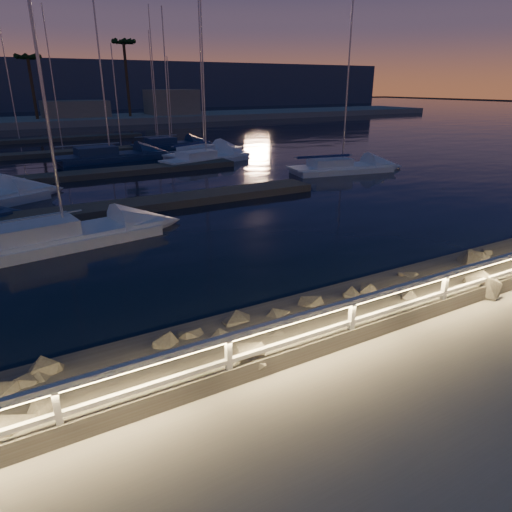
% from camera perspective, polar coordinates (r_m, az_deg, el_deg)
% --- Properties ---
extents(ground, '(400.00, 400.00, 0.00)m').
position_cam_1_polar(ground, '(9.97, 7.18, -12.08)').
color(ground, gray).
rests_on(ground, ground).
extents(harbor_water, '(400.00, 440.00, 0.60)m').
position_cam_1_polar(harbor_water, '(38.70, -22.09, 9.77)').
color(harbor_water, black).
rests_on(harbor_water, ground).
extents(guard_rail, '(44.11, 0.12, 1.06)m').
position_cam_1_polar(guard_rail, '(9.54, 7.06, -8.28)').
color(guard_rail, silver).
rests_on(guard_rail, ground).
extents(riprap, '(39.33, 3.15, 1.43)m').
position_cam_1_polar(riprap, '(12.89, 16.79, -5.57)').
color(riprap, '#605B52').
rests_on(riprap, ground).
extents(floating_docks, '(22.00, 36.00, 0.40)m').
position_cam_1_polar(floating_docks, '(39.87, -22.50, 10.83)').
color(floating_docks, '#524C44').
rests_on(floating_docks, ground).
extents(far_shore, '(160.00, 14.00, 5.20)m').
position_cam_1_polar(far_shore, '(80.97, -27.23, 14.91)').
color(far_shore, gray).
rests_on(far_shore, ground).
extents(palm_center, '(3.00, 3.00, 9.70)m').
position_cam_1_polar(palm_center, '(80.00, -26.62, 21.12)').
color(palm_center, brown).
rests_on(palm_center, ground).
extents(palm_right, '(3.00, 3.00, 12.20)m').
position_cam_1_polar(palm_right, '(81.61, -16.19, 23.92)').
color(palm_right, brown).
rests_on(palm_right, ground).
extents(sailboat_c, '(8.02, 3.36, 13.21)m').
position_cam_1_polar(sailboat_c, '(19.47, -23.35, 2.37)').
color(sailboat_c, white).
rests_on(sailboat_c, ground).
extents(sailboat_d, '(8.11, 3.72, 13.25)m').
position_cam_1_polar(sailboat_d, '(33.91, 10.38, 10.90)').
color(sailboat_d, white).
rests_on(sailboat_d, ground).
extents(sailboat_g, '(8.85, 3.15, 14.75)m').
position_cam_1_polar(sailboat_g, '(40.44, -18.08, 11.85)').
color(sailboat_g, navy).
rests_on(sailboat_g, ground).
extents(sailboat_h, '(8.16, 4.36, 13.30)m').
position_cam_1_polar(sailboat_h, '(37.67, -6.48, 12.05)').
color(sailboat_h, white).
rests_on(sailboat_h, ground).
extents(sailboat_k, '(7.62, 2.74, 12.70)m').
position_cam_1_polar(sailboat_k, '(47.43, -10.89, 13.59)').
color(sailboat_k, navy).
rests_on(sailboat_k, ground).
extents(sailboat_l, '(8.21, 5.22, 13.53)m').
position_cam_1_polar(sailboat_l, '(41.13, -6.70, 12.77)').
color(sailboat_l, white).
rests_on(sailboat_l, ground).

